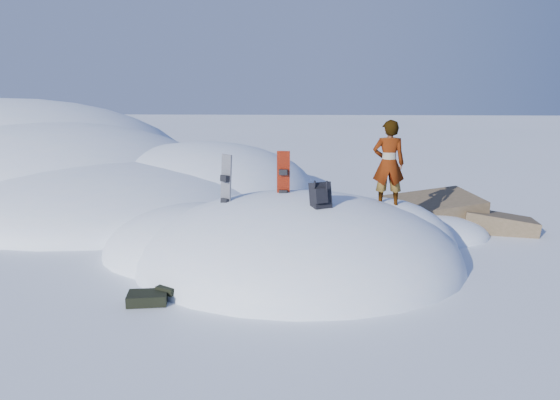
{
  "coord_description": "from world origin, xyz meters",
  "views": [
    {
      "loc": [
        0.17,
        -11.19,
        3.73
      ],
      "look_at": [
        -0.4,
        0.3,
        1.31
      ],
      "focal_mm": 35.0,
      "sensor_mm": 36.0,
      "label": 1
    }
  ],
  "objects_px": {
    "snowboard_dark": "(226,192)",
    "person": "(389,164)",
    "snowboard_red": "(283,185)",
    "backpack": "(320,195)"
  },
  "relations": [
    {
      "from": "backpack",
      "to": "snowboard_red",
      "type": "bearing_deg",
      "value": 97.18
    },
    {
      "from": "backpack",
      "to": "person",
      "type": "height_order",
      "value": "person"
    },
    {
      "from": "snowboard_dark",
      "to": "person",
      "type": "bearing_deg",
      "value": 52.6
    },
    {
      "from": "snowboard_red",
      "to": "backpack",
      "type": "height_order",
      "value": "snowboard_red"
    },
    {
      "from": "snowboard_dark",
      "to": "person",
      "type": "xyz_separation_m",
      "value": [
        3.45,
        0.58,
        0.55
      ]
    },
    {
      "from": "snowboard_red",
      "to": "person",
      "type": "height_order",
      "value": "person"
    },
    {
      "from": "snowboard_red",
      "to": "snowboard_dark",
      "type": "xyz_separation_m",
      "value": [
        -1.2,
        -0.31,
        -0.12
      ]
    },
    {
      "from": "snowboard_dark",
      "to": "person",
      "type": "height_order",
      "value": "person"
    },
    {
      "from": "snowboard_dark",
      "to": "backpack",
      "type": "height_order",
      "value": "snowboard_dark"
    },
    {
      "from": "snowboard_dark",
      "to": "backpack",
      "type": "relative_size",
      "value": 2.71
    }
  ]
}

